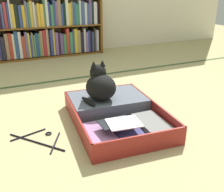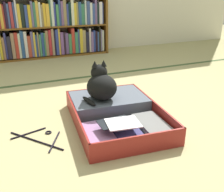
{
  "view_description": "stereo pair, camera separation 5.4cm",
  "coord_description": "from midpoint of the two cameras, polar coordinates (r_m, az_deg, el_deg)",
  "views": [
    {
      "loc": [
        -0.81,
        -1.42,
        0.86
      ],
      "look_at": [
        -0.14,
        -0.0,
        0.22
      ],
      "focal_mm": 41.29,
      "sensor_mm": 36.0,
      "label": 1
    },
    {
      "loc": [
        -0.76,
        -1.44,
        0.86
      ],
      "look_at": [
        -0.14,
        -0.0,
        0.22
      ],
      "focal_mm": 41.29,
      "sensor_mm": 36.0,
      "label": 2
    }
  ],
  "objects": [
    {
      "name": "black_cat",
      "position": [
        1.87,
        -1.65,
        2.4
      ],
      "size": [
        0.26,
        0.26,
        0.28
      ],
      "color": "black",
      "rests_on": "open_suitcase"
    },
    {
      "name": "open_suitcase",
      "position": [
        1.87,
        1.27,
        -3.52
      ],
      "size": [
        0.66,
        0.86,
        0.12
      ],
      "color": "maroon",
      "rests_on": "ground_plane"
    },
    {
      "name": "tatami_border",
      "position": [
        2.8,
        -5.78,
        4.17
      ],
      "size": [
        4.8,
        0.05,
        0.0
      ],
      "color": "#3A512B",
      "rests_on": "ground_plane"
    },
    {
      "name": "bookshelf",
      "position": [
        3.77,
        -12.77,
        14.45
      ],
      "size": [
        1.56,
        0.28,
        0.83
      ],
      "color": "brown",
      "rests_on": "ground_plane"
    },
    {
      "name": "clothes_hanger",
      "position": [
        1.7,
        -14.74,
        -8.99
      ],
      "size": [
        0.31,
        0.34,
        0.01
      ],
      "color": "black",
      "rests_on": "ground_plane"
    },
    {
      "name": "ground_plane",
      "position": [
        1.85,
        4.9,
        -5.74
      ],
      "size": [
        10.0,
        10.0,
        0.0
      ],
      "primitive_type": "plane",
      "color": "tan"
    }
  ]
}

